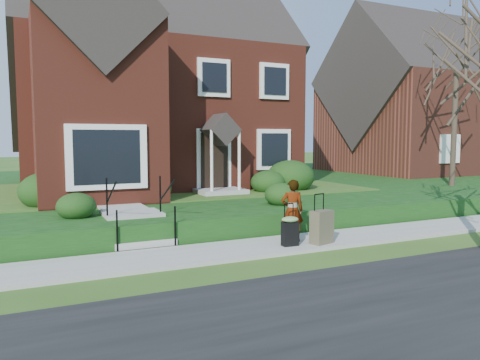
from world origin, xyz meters
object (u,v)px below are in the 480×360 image
woman (292,210)px  suitcase_olive (322,227)px  front_steps (137,223)px  suitcase_black (290,229)px

woman → suitcase_olive: (0.48, -0.52, -0.35)m
suitcase_olive → front_steps: bearing=133.6°
front_steps → suitcase_olive: (3.79, -2.26, -0.01)m
front_steps → suitcase_olive: size_ratio=1.74×
suitcase_black → front_steps: bearing=146.1°
front_steps → suitcase_olive: bearing=-30.8°
front_steps → woman: front_steps is taller
suitcase_olive → woman: bearing=117.4°
front_steps → woman: (3.30, -1.74, 0.34)m
woman → suitcase_olive: bearing=152.9°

